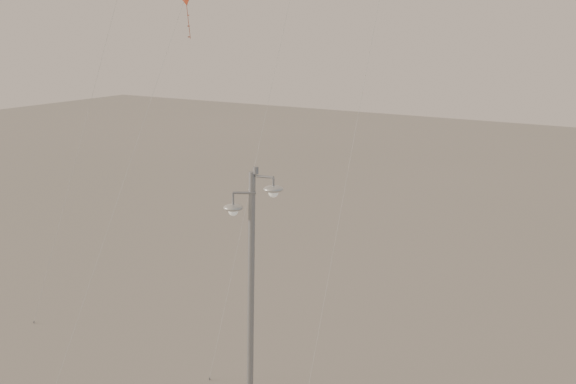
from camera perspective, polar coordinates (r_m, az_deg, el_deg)
The scene contains 2 objects.
street_lamp at distance 21.96m, azimuth -2.63°, elevation -9.40°, with size 1.54×0.88×9.33m.
kite_3 at distance 34.69m, azimuth -8.74°, elevation 9.17°, with size 2.52×10.82×14.30m.
Camera 1 is at (13.49, -17.27, 13.21)m, focal length 50.00 mm.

